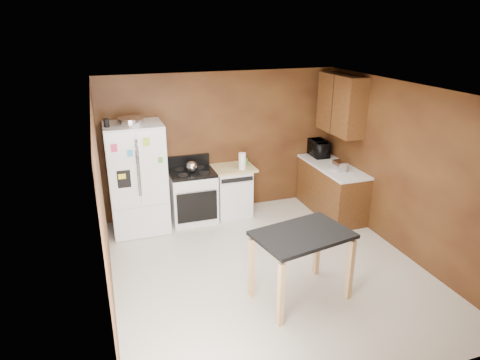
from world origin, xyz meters
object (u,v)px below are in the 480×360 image
pen_cup (106,123)px  kettle (192,167)px  green_canister (245,162)px  microwave (318,148)px  dishwasher (232,190)px  refrigerator (137,178)px  gas_range (193,195)px  roasting_pan (131,121)px  island (302,244)px  toaster (339,166)px  paper_towel (242,161)px

pen_cup → kettle: (1.29, 0.11, -0.87)m
pen_cup → green_canister: size_ratio=1.07×
microwave → dishwasher: (-1.74, -0.10, -0.59)m
dishwasher → refrigerator: bearing=-177.0°
pen_cup → green_canister: pen_cup is taller
gas_range → dishwasher: gas_range is taller
pen_cup → gas_range: size_ratio=0.11×
gas_range → dishwasher: size_ratio=1.24×
roasting_pan → microwave: roasting_pan is taller
kettle → island: kettle is taller
green_canister → refrigerator: (-1.88, -0.13, -0.05)m
gas_range → pen_cup: bearing=-173.3°
microwave → refrigerator: 3.38m
kettle → green_canister: (0.98, 0.11, -0.05)m
gas_range → green_canister: bearing=3.9°
green_canister → gas_range: gas_range is taller
gas_range → roasting_pan: bearing=-174.8°
roasting_pan → island: roasting_pan is taller
green_canister → gas_range: size_ratio=0.11×
green_canister → toaster: (1.41, -0.83, 0.04)m
toaster → refrigerator: 3.37m
paper_towel → dishwasher: paper_towel is taller
paper_towel → refrigerator: size_ratio=0.16×
roasting_pan → green_canister: roasting_pan is taller
microwave → refrigerator: refrigerator is taller
paper_towel → pen_cup: bearing=-179.5°
green_canister → island: 2.72m
kettle → island: 2.72m
microwave → gas_range: size_ratio=0.46×
paper_towel → kettle: bearing=174.0°
island → roasting_pan: bearing=123.8°
kettle → toaster: kettle is taller
dishwasher → toaster: bearing=-25.4°
paper_towel → island: paper_towel is taller
refrigerator → gas_range: size_ratio=1.64×
roasting_pan → refrigerator: size_ratio=0.23×
kettle → island: (0.78, -2.59, -0.24)m
microwave → island: size_ratio=0.40×
toaster → roasting_pan: bearing=166.4°
pen_cup → paper_towel: size_ratio=0.43×
kettle → refrigerator: refrigerator is taller
roasting_pan → pen_cup: 0.37m
kettle → refrigerator: (-0.90, -0.02, -0.10)m
green_canister → microwave: 1.49m
paper_towel → microwave: size_ratio=0.57×
roasting_pan → microwave: 3.49m
roasting_pan → dishwasher: 2.17m
kettle → refrigerator: size_ratio=0.11×
microwave → refrigerator: size_ratio=0.28×
pen_cup → microwave: bearing=4.2°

